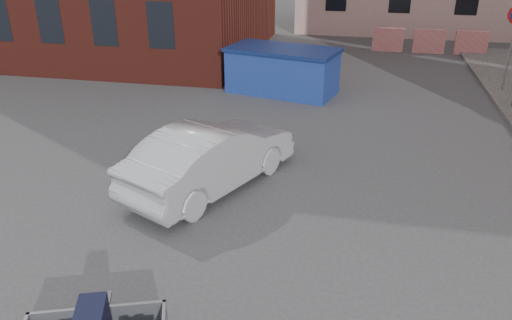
# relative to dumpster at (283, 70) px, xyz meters

# --- Properties ---
(ground) EXTENTS (120.00, 120.00, 0.00)m
(ground) POSITION_rel_dumpster_xyz_m (0.99, -8.06, -0.73)
(ground) COLOR #38383A
(ground) RESTS_ON ground
(barriers) EXTENTS (4.70, 0.18, 1.00)m
(barriers) POSITION_rel_dumpster_xyz_m (5.19, 6.94, -0.23)
(barriers) COLOR red
(barriers) RESTS_ON ground
(dumpster) EXTENTS (3.76, 2.53, 1.44)m
(dumpster) POSITION_rel_dumpster_xyz_m (0.00, 0.00, 0.00)
(dumpster) COLOR navy
(dumpster) RESTS_ON ground
(silver_car) EXTENTS (2.96, 4.27, 1.33)m
(silver_car) POSITION_rel_dumpster_xyz_m (-0.34, -6.76, -0.06)
(silver_car) COLOR #A6A7AD
(silver_car) RESTS_ON ground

